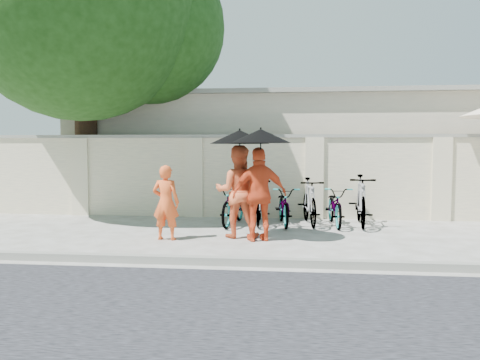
# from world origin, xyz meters

# --- Properties ---
(ground) EXTENTS (80.00, 80.00, 0.00)m
(ground) POSITION_xyz_m (0.00, 0.00, 0.00)
(ground) COLOR #B5B4B1
(kerb) EXTENTS (40.00, 0.16, 0.12)m
(kerb) POSITION_xyz_m (0.00, -1.70, 0.06)
(kerb) COLOR gray
(kerb) RESTS_ON ground
(compound_wall) EXTENTS (20.00, 0.30, 2.00)m
(compound_wall) POSITION_xyz_m (1.00, 3.20, 1.00)
(compound_wall) COLOR #F4E5BA
(compound_wall) RESTS_ON ground
(building_behind) EXTENTS (14.00, 6.00, 3.20)m
(building_behind) POSITION_xyz_m (2.00, 7.00, 1.60)
(building_behind) COLOR beige
(building_behind) RESTS_ON ground
(shade_tree) EXTENTS (6.70, 6.20, 8.20)m
(shade_tree) POSITION_xyz_m (-3.66, 2.97, 5.10)
(shade_tree) COLOR #502E1E
(shade_tree) RESTS_ON ground
(monk_left) EXTENTS (0.54, 0.37, 1.43)m
(monk_left) POSITION_xyz_m (-0.93, 0.10, 0.71)
(monk_left) COLOR #FF5B24
(monk_left) RESTS_ON ground
(monk_center) EXTENTS (0.93, 0.75, 1.80)m
(monk_center) POSITION_xyz_m (0.39, 0.50, 0.90)
(monk_center) COLOR #E76334
(monk_center) RESTS_ON ground
(parasol_center) EXTENTS (1.15, 1.15, 1.07)m
(parasol_center) POSITION_xyz_m (0.44, 0.42, 1.96)
(parasol_center) COLOR black
(parasol_center) RESTS_ON ground
(monk_right) EXTENTS (1.12, 0.74, 1.76)m
(monk_right) POSITION_xyz_m (0.85, 0.19, 0.88)
(monk_right) COLOR #DC451E
(monk_right) RESTS_ON ground
(parasol_right) EXTENTS (1.13, 1.13, 1.10)m
(parasol_right) POSITION_xyz_m (0.87, 0.11, 1.97)
(parasol_right) COLOR black
(parasol_right) RESTS_ON ground
(bike_0) EXTENTS (0.84, 1.81, 0.92)m
(bike_0) POSITION_xyz_m (0.14, 1.96, 0.46)
(bike_0) COLOR #9D9D9D
(bike_0) RESTS_ON ground
(bike_1) EXTENTS (0.57, 1.85, 1.10)m
(bike_1) POSITION_xyz_m (0.71, 2.08, 0.55)
(bike_1) COLOR #9D9D9D
(bike_1) RESTS_ON ground
(bike_2) EXTENTS (0.77, 1.72, 0.87)m
(bike_2) POSITION_xyz_m (1.28, 2.03, 0.44)
(bike_2) COLOR #9D9D9D
(bike_2) RESTS_ON ground
(bike_3) EXTENTS (0.69, 1.82, 1.07)m
(bike_3) POSITION_xyz_m (1.85, 2.10, 0.54)
(bike_3) COLOR #9D9D9D
(bike_3) RESTS_ON ground
(bike_4) EXTENTS (0.69, 1.72, 0.89)m
(bike_4) POSITION_xyz_m (2.42, 2.05, 0.44)
(bike_4) COLOR #9D9D9D
(bike_4) RESTS_ON ground
(bike_5) EXTENTS (0.67, 1.94, 1.15)m
(bike_5) POSITION_xyz_m (2.99, 2.09, 0.57)
(bike_5) COLOR #9D9D9D
(bike_5) RESTS_ON ground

